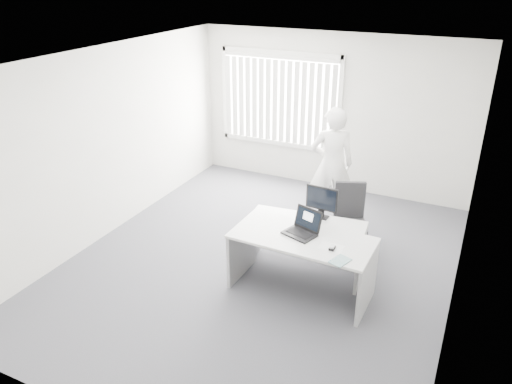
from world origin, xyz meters
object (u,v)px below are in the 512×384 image
at_px(office_chair, 349,232).
at_px(person, 332,165).
at_px(laptop, 300,224).
at_px(desk_far, 304,238).
at_px(desk_near, 302,252).
at_px(monitor, 322,202).

distance_m(office_chair, person, 1.25).
relative_size(office_chair, laptop, 2.67).
xyz_separation_m(desk_far, office_chair, (0.40, 0.74, -0.19)).
bearing_deg(laptop, desk_near, -10.65).
bearing_deg(monitor, desk_far, -107.21).
relative_size(desk_near, desk_far, 1.08).
height_order(office_chair, monitor, monitor).
distance_m(desk_far, laptop, 0.61).
height_order(desk_near, office_chair, office_chair).
distance_m(office_chair, laptop, 1.36).
height_order(desk_near, laptop, laptop).
xyz_separation_m(office_chair, laptop, (-0.32, -1.17, 0.62)).
distance_m(desk_near, laptop, 0.38).
bearing_deg(person, office_chair, 97.86).
distance_m(desk_near, monitor, 0.83).
distance_m(desk_near, desk_far, 0.47).
height_order(laptop, monitor, monitor).
xyz_separation_m(desk_far, person, (-0.18, 1.66, 0.42)).
distance_m(laptop, monitor, 0.72).
relative_size(desk_far, monitor, 3.63).
bearing_deg(laptop, monitor, 105.37).
distance_m(desk_far, monitor, 0.53).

